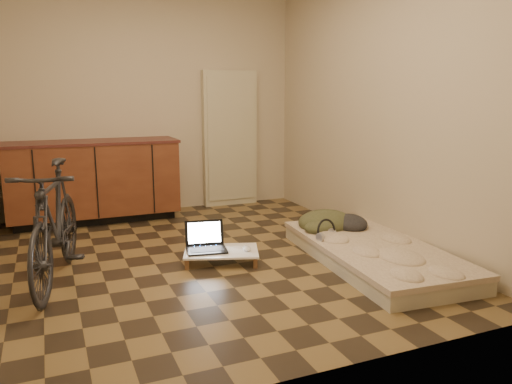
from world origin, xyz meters
name	(u,v)px	position (x,y,z in m)	size (l,w,h in m)	color
room_shell	(201,109)	(0.00, 0.00, 1.30)	(3.50, 4.00, 2.60)	brown
cabinets	(94,180)	(-0.75, 1.70, 0.47)	(1.84, 0.62, 0.91)	black
appliance_panel	(230,139)	(0.95, 1.94, 0.85)	(0.70, 0.10, 1.70)	beige
bicycle	(54,218)	(-1.20, -0.12, 0.51)	(0.46, 1.58, 1.02)	black
futon	(374,253)	(1.30, -0.68, 0.08)	(1.04, 1.94, 0.16)	#C0B799
clothing_pile	(332,215)	(1.27, -0.04, 0.28)	(0.57, 0.48, 0.23)	#3A3E24
headphones	(326,230)	(1.01, -0.37, 0.24)	(0.24, 0.22, 0.16)	black
lap_desk	(221,252)	(0.10, -0.16, 0.09)	(0.72, 0.59, 0.10)	brown
laptop	(206,244)	(-0.01, -0.08, 0.15)	(0.38, 0.35, 0.23)	black
mouse	(247,248)	(0.30, -0.25, 0.12)	(0.07, 0.11, 0.04)	white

